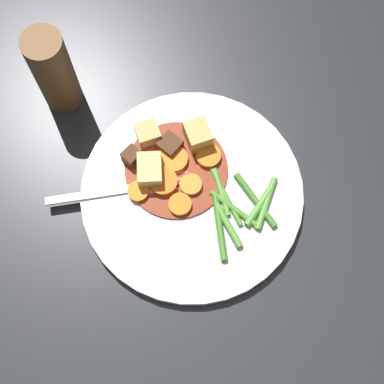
# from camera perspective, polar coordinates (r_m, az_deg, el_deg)

# --- Properties ---
(ground_plane) EXTENTS (3.00, 3.00, 0.00)m
(ground_plane) POSITION_cam_1_polar(r_m,az_deg,el_deg) (0.73, -0.00, -0.35)
(ground_plane) COLOR #26282D
(dinner_plate) EXTENTS (0.27, 0.27, 0.01)m
(dinner_plate) POSITION_cam_1_polar(r_m,az_deg,el_deg) (0.73, -0.00, -0.18)
(dinner_plate) COLOR white
(dinner_plate) RESTS_ON ground_plane
(stew_sauce) EXTENTS (0.13, 0.13, 0.00)m
(stew_sauce) POSITION_cam_1_polar(r_m,az_deg,el_deg) (0.73, -1.53, 2.20)
(stew_sauce) COLOR #93381E
(stew_sauce) RESTS_ON dinner_plate
(carrot_slice_0) EXTENTS (0.03, 0.03, 0.01)m
(carrot_slice_0) POSITION_cam_1_polar(r_m,az_deg,el_deg) (0.72, -5.25, 0.03)
(carrot_slice_0) COLOR orange
(carrot_slice_0) RESTS_ON dinner_plate
(carrot_slice_1) EXTENTS (0.04, 0.04, 0.01)m
(carrot_slice_1) POSITION_cam_1_polar(r_m,az_deg,el_deg) (0.73, 1.60, 3.49)
(carrot_slice_1) COLOR orange
(carrot_slice_1) RESTS_ON dinner_plate
(carrot_slice_2) EXTENTS (0.05, 0.05, 0.01)m
(carrot_slice_2) POSITION_cam_1_polar(r_m,az_deg,el_deg) (0.72, -2.81, 0.99)
(carrot_slice_2) COLOR orange
(carrot_slice_2) RESTS_ON dinner_plate
(carrot_slice_3) EXTENTS (0.05, 0.05, 0.01)m
(carrot_slice_3) POSITION_cam_1_polar(r_m,az_deg,el_deg) (0.73, -1.80, 3.19)
(carrot_slice_3) COLOR orange
(carrot_slice_3) RESTS_ON dinner_plate
(carrot_slice_4) EXTENTS (0.04, 0.04, 0.01)m
(carrot_slice_4) POSITION_cam_1_polar(r_m,az_deg,el_deg) (0.72, -0.10, 0.69)
(carrot_slice_4) COLOR orange
(carrot_slice_4) RESTS_ON dinner_plate
(carrot_slice_5) EXTENTS (0.04, 0.04, 0.01)m
(carrot_slice_5) POSITION_cam_1_polar(r_m,az_deg,el_deg) (0.71, -1.03, -1.35)
(carrot_slice_5) COLOR orange
(carrot_slice_5) RESTS_ON dinner_plate
(potato_chunk_0) EXTENTS (0.04, 0.04, 0.03)m
(potato_chunk_0) POSITION_cam_1_polar(r_m,az_deg,el_deg) (0.73, 0.58, 5.54)
(potato_chunk_0) COLOR #DBBC6B
(potato_chunk_0) RESTS_ON dinner_plate
(potato_chunk_1) EXTENTS (0.04, 0.04, 0.02)m
(potato_chunk_1) POSITION_cam_1_polar(r_m,az_deg,el_deg) (0.74, -4.32, 5.67)
(potato_chunk_1) COLOR #DBBC6B
(potato_chunk_1) RESTS_ON dinner_plate
(potato_chunk_2) EXTENTS (0.05, 0.05, 0.03)m
(potato_chunk_2) POSITION_cam_1_polar(r_m,az_deg,el_deg) (0.72, -4.12, 2.12)
(potato_chunk_2) COLOR #E5CC7A
(potato_chunk_2) RESTS_ON dinner_plate
(meat_chunk_0) EXTENTS (0.02, 0.02, 0.02)m
(meat_chunk_0) POSITION_cam_1_polar(r_m,az_deg,el_deg) (0.73, -5.87, 3.50)
(meat_chunk_0) COLOR #56331E
(meat_chunk_0) RESTS_ON dinner_plate
(meat_chunk_1) EXTENTS (0.03, 0.02, 0.02)m
(meat_chunk_1) POSITION_cam_1_polar(r_m,az_deg,el_deg) (0.73, -2.17, 4.58)
(meat_chunk_1) COLOR #56331E
(meat_chunk_1) RESTS_ON dinner_plate
(green_bean_0) EXTENTS (0.08, 0.04, 0.01)m
(green_bean_0) POSITION_cam_1_polar(r_m,az_deg,el_deg) (0.72, 3.26, -0.32)
(green_bean_0) COLOR #599E38
(green_bean_0) RESTS_ON dinner_plate
(green_bean_1) EXTENTS (0.05, 0.04, 0.01)m
(green_bean_1) POSITION_cam_1_polar(r_m,az_deg,el_deg) (0.72, 2.86, 0.01)
(green_bean_1) COLOR #66AD42
(green_bean_1) RESTS_ON dinner_plate
(green_bean_2) EXTENTS (0.08, 0.03, 0.01)m
(green_bean_2) POSITION_cam_1_polar(r_m,az_deg,el_deg) (0.72, 6.17, -0.79)
(green_bean_2) COLOR #4C8E33
(green_bean_2) RESTS_ON dinner_plate
(green_bean_3) EXTENTS (0.07, 0.01, 0.01)m
(green_bean_3) POSITION_cam_1_polar(r_m,az_deg,el_deg) (0.71, 4.26, -1.75)
(green_bean_3) COLOR #599E38
(green_bean_3) RESTS_ON dinner_plate
(green_bean_4) EXTENTS (0.03, 0.07, 0.01)m
(green_bean_4) POSITION_cam_1_polar(r_m,az_deg,el_deg) (0.72, 7.22, -1.10)
(green_bean_4) COLOR #66AD42
(green_bean_4) RESTS_ON dinner_plate
(green_bean_5) EXTENTS (0.06, 0.06, 0.01)m
(green_bean_5) POSITION_cam_1_polar(r_m,az_deg,el_deg) (0.70, 2.71, -3.49)
(green_bean_5) COLOR #4C8E33
(green_bean_5) RESTS_ON dinner_plate
(green_bean_6) EXTENTS (0.01, 0.05, 0.01)m
(green_bean_6) POSITION_cam_1_polar(r_m,az_deg,el_deg) (0.71, 6.46, -1.49)
(green_bean_6) COLOR #66AD42
(green_bean_6) RESTS_ON dinner_plate
(green_bean_7) EXTENTS (0.06, 0.03, 0.01)m
(green_bean_7) POSITION_cam_1_polar(r_m,az_deg,el_deg) (0.70, 3.51, -3.23)
(green_bean_7) COLOR #66AD42
(green_bean_7) RESTS_ON dinner_plate
(fork) EXTENTS (0.13, 0.14, 0.00)m
(fork) POSITION_cam_1_polar(r_m,az_deg,el_deg) (0.72, -6.86, 0.19)
(fork) COLOR silver
(fork) RESTS_ON dinner_plate
(pepper_mill) EXTENTS (0.05, 0.05, 0.13)m
(pepper_mill) POSITION_cam_1_polar(r_m,az_deg,el_deg) (0.75, -13.25, 11.40)
(pepper_mill) COLOR brown
(pepper_mill) RESTS_ON ground_plane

